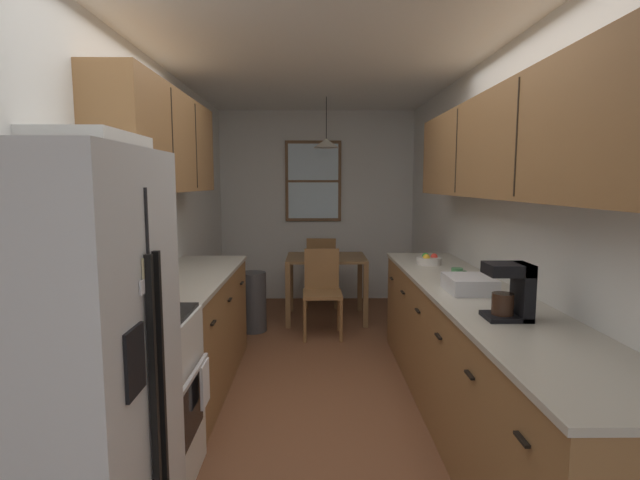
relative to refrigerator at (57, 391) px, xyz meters
name	(u,v)px	position (x,y,z in m)	size (l,w,h in m)	color
ground_plane	(319,372)	(0.96, 2.27, -0.86)	(12.00, 12.00, 0.00)	brown
wall_left	(153,222)	(-0.39, 2.27, 0.42)	(0.10, 9.00, 2.55)	silver
wall_right	(483,222)	(2.31, 2.27, 0.42)	(0.10, 9.00, 2.55)	silver
wall_back	(317,206)	(0.96, 4.92, 0.42)	(4.40, 0.10, 2.55)	silver
ceiling_slab	(319,55)	(0.96, 2.27, 1.73)	(4.40, 9.00, 0.08)	white
refrigerator	(57,391)	(0.00, 0.00, 0.00)	(0.71, 0.75, 1.72)	silver
stove_range	(129,402)	(-0.04, 0.72, -0.39)	(0.66, 0.65, 1.10)	white
microwave_over_range	(94,167)	(-0.15, 0.72, 0.81)	(0.39, 0.62, 0.33)	white
counter_left	(190,331)	(-0.04, 1.98, -0.41)	(0.64, 1.87, 0.90)	olive
upper_cabinets_left	(163,143)	(-0.18, 1.93, 1.03)	(0.33, 1.95, 0.72)	olive
counter_right	(474,359)	(1.96, 1.36, -0.41)	(0.64, 3.43, 0.90)	olive
upper_cabinets_right	(508,145)	(2.10, 1.31, 0.96)	(0.33, 3.11, 0.64)	olive
dining_table	(326,267)	(1.06, 3.86, -0.24)	(0.91, 0.74, 0.74)	brown
dining_chair_near	(322,288)	(1.00, 3.28, -0.36)	(0.41, 0.41, 0.90)	olive
dining_chair_far	(322,268)	(1.01, 4.44, -0.36)	(0.43, 0.43, 0.90)	olive
pendant_light	(326,143)	(1.06, 3.86, 1.18)	(0.29, 0.29, 0.56)	black
back_window	(313,181)	(0.91, 4.84, 0.76)	(0.75, 0.05, 1.07)	brown
trash_bin	(253,302)	(0.26, 3.41, -0.54)	(0.29, 0.29, 0.64)	#3F3F42
storage_canister	(153,284)	(-0.04, 1.17, 0.14)	(0.11, 0.11, 0.19)	red
dish_towel	(205,384)	(0.32, 0.88, -0.36)	(0.02, 0.16, 0.24)	white
coffee_maker	(513,290)	(1.93, 0.74, 0.19)	(0.22, 0.18, 0.29)	black
mug_by_coffeemaker	(457,274)	(1.94, 1.70, 0.09)	(0.12, 0.08, 0.09)	#3F7F4C
fruit_bowl	(429,260)	(1.90, 2.40, 0.08)	(0.21, 0.21, 0.09)	silver
dish_rack	(469,284)	(1.91, 1.36, 0.09)	(0.28, 0.34, 0.10)	silver
table_serving_bowl	(331,254)	(1.12, 3.86, -0.08)	(0.17, 0.17, 0.06)	#E0D14C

